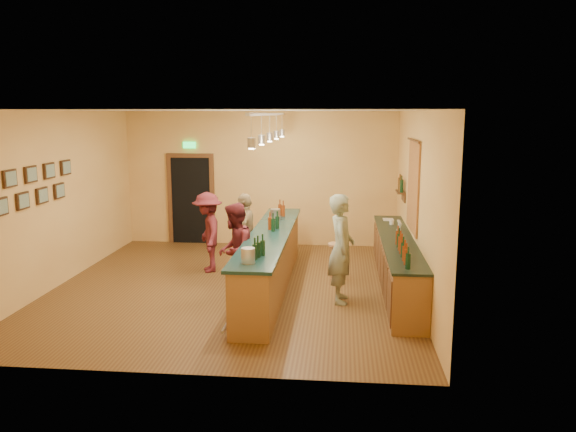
# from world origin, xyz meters

# --- Properties ---
(floor) EXTENTS (7.00, 7.00, 0.00)m
(floor) POSITION_xyz_m (0.00, 0.00, 0.00)
(floor) COLOR #502E17
(floor) RESTS_ON ground
(ceiling) EXTENTS (6.50, 7.00, 0.02)m
(ceiling) POSITION_xyz_m (0.00, 0.00, 3.20)
(ceiling) COLOR silver
(ceiling) RESTS_ON wall_back
(wall_back) EXTENTS (6.50, 0.02, 3.20)m
(wall_back) POSITION_xyz_m (0.00, 3.50, 1.60)
(wall_back) COLOR tan
(wall_back) RESTS_ON floor
(wall_front) EXTENTS (6.50, 0.02, 3.20)m
(wall_front) POSITION_xyz_m (0.00, -3.50, 1.60)
(wall_front) COLOR tan
(wall_front) RESTS_ON floor
(wall_left) EXTENTS (0.02, 7.00, 3.20)m
(wall_left) POSITION_xyz_m (-3.25, 0.00, 1.60)
(wall_left) COLOR tan
(wall_left) RESTS_ON floor
(wall_right) EXTENTS (0.02, 7.00, 3.20)m
(wall_right) POSITION_xyz_m (3.25, 0.00, 1.60)
(wall_right) COLOR tan
(wall_right) RESTS_ON floor
(doorway) EXTENTS (1.15, 0.09, 2.48)m
(doorway) POSITION_xyz_m (-1.70, 3.47, 1.13)
(doorway) COLOR black
(doorway) RESTS_ON wall_back
(tapestry) EXTENTS (0.03, 1.40, 1.60)m
(tapestry) POSITION_xyz_m (3.23, 0.40, 1.85)
(tapestry) COLOR maroon
(tapestry) RESTS_ON wall_right
(bottle_shelf) EXTENTS (0.17, 0.55, 0.54)m
(bottle_shelf) POSITION_xyz_m (3.17, 1.90, 1.67)
(bottle_shelf) COLOR #4D2617
(bottle_shelf) RESTS_ON wall_right
(picture_grid) EXTENTS (0.06, 2.20, 0.70)m
(picture_grid) POSITION_xyz_m (-3.21, -0.75, 1.95)
(picture_grid) COLOR #382111
(picture_grid) RESTS_ON wall_left
(back_counter) EXTENTS (0.60, 4.55, 1.27)m
(back_counter) POSITION_xyz_m (2.97, 0.18, 0.49)
(back_counter) COLOR brown
(back_counter) RESTS_ON floor
(tasting_bar) EXTENTS (0.74, 5.10, 1.38)m
(tasting_bar) POSITION_xyz_m (0.69, -0.00, 0.61)
(tasting_bar) COLOR brown
(tasting_bar) RESTS_ON floor
(pendant_track) EXTENTS (0.11, 4.60, 0.50)m
(pendant_track) POSITION_xyz_m (0.69, -0.00, 2.98)
(pendant_track) COLOR silver
(pendant_track) RESTS_ON ceiling
(bartender) EXTENTS (0.47, 0.69, 1.84)m
(bartender) POSITION_xyz_m (1.96, -0.59, 0.92)
(bartender) COLOR gray
(bartender) RESTS_ON floor
(customer_a) EXTENTS (0.67, 0.83, 1.65)m
(customer_a) POSITION_xyz_m (0.14, -0.53, 0.83)
(customer_a) COLOR #59191E
(customer_a) RESTS_ON floor
(customer_b) EXTENTS (0.41, 0.97, 1.66)m
(customer_b) POSITION_xyz_m (0.12, 0.65, 0.83)
(customer_b) COLOR #997A51
(customer_b) RESTS_ON floor
(customer_c) EXTENTS (0.91, 1.18, 1.61)m
(customer_c) POSITION_xyz_m (-0.71, 1.02, 0.80)
(customer_c) COLOR #59191E
(customer_c) RESTS_ON floor
(bar_stool) EXTENTS (0.35, 0.35, 0.72)m
(bar_stool) POSITION_xyz_m (1.88, 0.62, 0.58)
(bar_stool) COLOR #9D7847
(bar_stool) RESTS_ON floor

